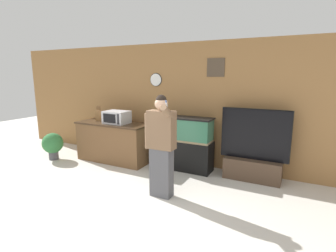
{
  "coord_description": "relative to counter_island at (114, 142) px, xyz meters",
  "views": [
    {
      "loc": [
        2.12,
        -2.11,
        1.95
      ],
      "look_at": [
        0.05,
        1.9,
        1.05
      ],
      "focal_mm": 28.0,
      "sensor_mm": 36.0,
      "label": 1
    }
  ],
  "objects": [
    {
      "name": "ground_plane",
      "position": [
        1.61,
        -2.43,
        -0.44
      ],
      "size": [
        18.0,
        18.0,
        0.0
      ],
      "primitive_type": "plane",
      "color": "beige"
    },
    {
      "name": "tv_on_stand",
      "position": [
        3.0,
        0.31,
        -0.05
      ],
      "size": [
        1.24,
        0.4,
        1.34
      ],
      "color": "#4C3828",
      "rests_on": "ground_plane"
    },
    {
      "name": "microwave",
      "position": [
        0.12,
        -0.02,
        0.58
      ],
      "size": [
        0.53,
        0.4,
        0.27
      ],
      "color": "silver",
      "rests_on": "counter_island"
    },
    {
      "name": "knife_block",
      "position": [
        -0.43,
        0.03,
        0.57
      ],
      "size": [
        0.14,
        0.09,
        0.36
      ],
      "color": "brown",
      "rests_on": "counter_island"
    },
    {
      "name": "wall_back_paneled",
      "position": [
        1.61,
        0.62,
        0.86
      ],
      "size": [
        10.0,
        0.08,
        2.6
      ],
      "color": "olive",
      "rests_on": "ground_plane"
    },
    {
      "name": "potted_plant",
      "position": [
        -1.31,
        -0.58,
        -0.08
      ],
      "size": [
        0.47,
        0.47,
        0.62
      ],
      "color": "#4C4C51",
      "rests_on": "ground_plane"
    },
    {
      "name": "counter_island",
      "position": [
        0.0,
        0.0,
        0.0
      ],
      "size": [
        1.7,
        0.66,
        0.88
      ],
      "color": "brown",
      "rests_on": "ground_plane"
    },
    {
      "name": "person_standing",
      "position": [
        1.81,
        -1.07,
        0.41
      ],
      "size": [
        0.52,
        0.39,
        1.64
      ],
      "color": "#515156",
      "rests_on": "ground_plane"
    },
    {
      "name": "aquarium_on_stand",
      "position": [
        1.63,
        0.23,
        0.11
      ],
      "size": [
        1.18,
        0.42,
        1.1
      ],
      "color": "black",
      "rests_on": "ground_plane"
    }
  ]
}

